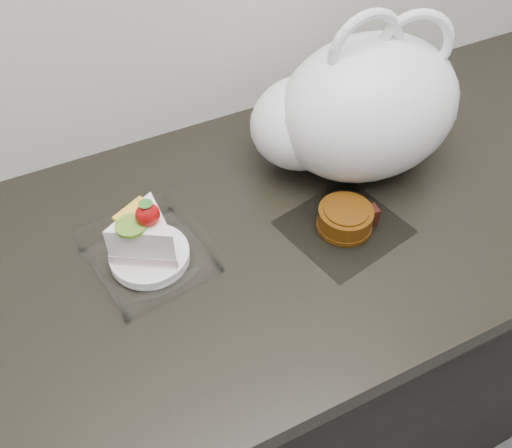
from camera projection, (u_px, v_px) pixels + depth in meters
counter at (251, 368)px, 1.26m from camera, size 2.04×0.64×0.90m
cake_tray at (148, 246)px, 0.87m from camera, size 0.19×0.19×0.13m
mooncake_wrap at (346, 220)px, 0.93m from camera, size 0.21×0.20×0.04m
plastic_bag at (356, 110)px, 0.97m from camera, size 0.40×0.31×0.30m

